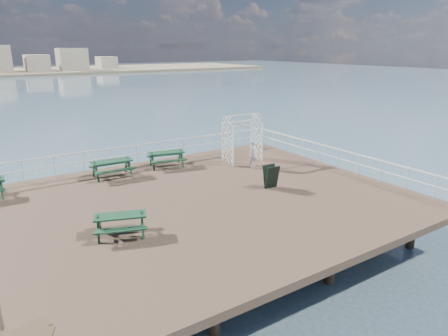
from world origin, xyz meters
TOP-DOWN VIEW (x-y plane):
  - ground at (0.00, 0.00)m, footprint 18.00×14.00m
  - sea_backdrop at (12.54, 134.07)m, footprint 300.00×300.00m
  - railing at (-0.07, 2.57)m, footprint 17.77×13.76m
  - picnic_table_b at (-2.00, 5.19)m, footprint 2.08×1.71m
  - picnic_table_c at (1.13, 5.38)m, footprint 2.24×1.96m
  - picnic_table_d at (-3.84, -1.43)m, footprint 2.15×1.94m
  - trellis_arbor at (5.31, 4.00)m, footprint 2.21×1.22m
  - sandwich_board at (3.73, -0.49)m, footprint 0.71×0.55m
  - person at (5.04, 2.61)m, footprint 0.59×0.42m

SIDE VIEW (x-z plane):
  - sea_backdrop at x=12.54m, z-range -5.11..4.09m
  - ground at x=0.00m, z-range -0.30..0.00m
  - sandwich_board at x=3.73m, z-range -0.01..1.10m
  - picnic_table_d at x=-3.84m, z-range 0.12..0.99m
  - picnic_table_c at x=1.13m, z-range 0.13..1.08m
  - picnic_table_b at x=-2.00m, z-range 0.14..1.11m
  - person at x=5.04m, z-range 0.00..1.50m
  - railing at x=-0.07m, z-range 0.32..1.42m
  - trellis_arbor at x=5.31m, z-range -0.15..2.57m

